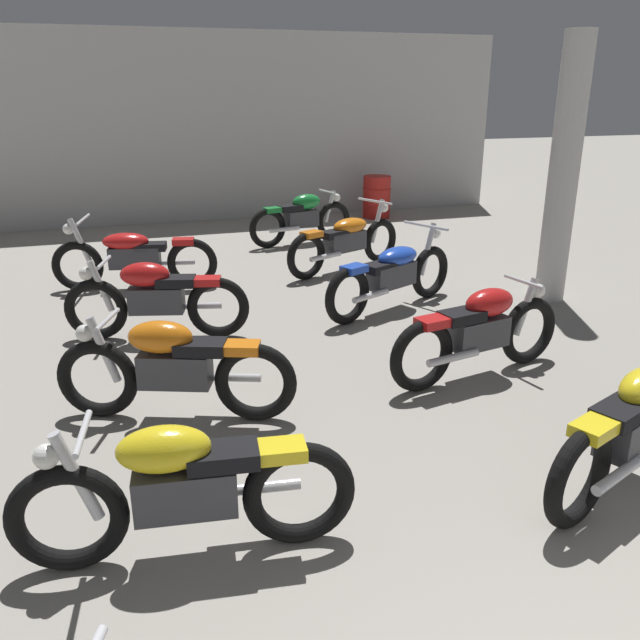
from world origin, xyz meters
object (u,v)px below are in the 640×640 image
(oil_drum, at_px, (377,197))
(motorcycle_right_row_2, at_px, (480,330))
(motorcycle_left_row_4, at_px, (134,256))
(motorcycle_right_row_5, at_px, (302,217))
(motorcycle_left_row_3, at_px, (155,297))
(motorcycle_right_row_1, at_px, (634,426))
(support_pillar, at_px, (564,173))
(motorcycle_left_row_2, at_px, (174,367))
(motorcycle_right_row_4, at_px, (346,240))
(motorcycle_left_row_1, at_px, (184,487))
(motorcycle_right_row_3, at_px, (392,274))

(oil_drum, bearing_deg, motorcycle_right_row_2, -105.68)
(motorcycle_left_row_4, bearing_deg, motorcycle_right_row_5, 33.16)
(oil_drum, bearing_deg, motorcycle_left_row_3, -130.90)
(motorcycle_left_row_3, distance_m, motorcycle_right_row_2, 3.39)
(motorcycle_right_row_1, xyz_separation_m, motorcycle_right_row_2, (-0.03, 1.91, 0.00))
(support_pillar, xyz_separation_m, motorcycle_left_row_3, (-4.90, 0.14, -1.14))
(motorcycle_right_row_1, distance_m, motorcycle_right_row_5, 7.71)
(oil_drum, bearing_deg, motorcycle_left_row_4, -143.66)
(motorcycle_left_row_2, relative_size, motorcycle_right_row_4, 0.92)
(motorcycle_right_row_5, distance_m, oil_drum, 2.81)
(motorcycle_left_row_1, bearing_deg, support_pillar, 34.81)
(motorcycle_left_row_2, height_order, oil_drum, motorcycle_left_row_2)
(motorcycle_left_row_2, xyz_separation_m, motorcycle_left_row_3, (0.01, 1.92, 0.00))
(motorcycle_left_row_1, distance_m, motorcycle_right_row_2, 3.38)
(oil_drum, bearing_deg, motorcycle_right_row_1, -102.50)
(motorcycle_right_row_1, bearing_deg, motorcycle_right_row_3, 89.99)
(motorcycle_left_row_3, bearing_deg, oil_drum, 49.10)
(motorcycle_left_row_4, bearing_deg, motorcycle_left_row_1, -90.17)
(motorcycle_left_row_2, bearing_deg, motorcycle_left_row_1, -94.32)
(support_pillar, bearing_deg, motorcycle_left_row_2, -160.08)
(motorcycle_right_row_1, xyz_separation_m, oil_drum, (2.11, 9.52, -0.03))
(motorcycle_right_row_5, bearing_deg, motorcycle_right_row_1, -89.78)
(motorcycle_left_row_1, height_order, motorcycle_left_row_2, same)
(motorcycle_right_row_2, relative_size, motorcycle_right_row_5, 1.01)
(motorcycle_left_row_3, height_order, motorcycle_left_row_4, motorcycle_left_row_4)
(motorcycle_left_row_2, height_order, motorcycle_right_row_2, same)
(motorcycle_left_row_1, bearing_deg, motorcycle_right_row_4, 61.71)
(motorcycle_right_row_1, height_order, motorcycle_right_row_2, same)
(motorcycle_left_row_3, bearing_deg, motorcycle_right_row_2, -34.97)
(motorcycle_left_row_2, height_order, motorcycle_right_row_3, motorcycle_right_row_3)
(motorcycle_right_row_1, relative_size, motorcycle_right_row_4, 0.92)
(support_pillar, bearing_deg, motorcycle_left_row_3, 178.39)
(motorcycle_right_row_1, bearing_deg, motorcycle_right_row_5, 90.22)
(motorcycle_left_row_2, bearing_deg, motorcycle_right_row_1, -34.52)
(motorcycle_right_row_1, bearing_deg, motorcycle_right_row_2, 90.76)
(motorcycle_right_row_3, height_order, oil_drum, motorcycle_right_row_3)
(motorcycle_right_row_5, xyz_separation_m, oil_drum, (2.14, 1.81, -0.03))
(motorcycle_left_row_4, relative_size, motorcycle_right_row_1, 1.15)
(motorcycle_left_row_1, relative_size, oil_drum, 2.31)
(motorcycle_right_row_2, bearing_deg, motorcycle_right_row_1, -89.24)
(motorcycle_left_row_1, bearing_deg, motorcycle_left_row_3, 87.78)
(motorcycle_left_row_4, relative_size, oil_drum, 2.52)
(motorcycle_left_row_1, xyz_separation_m, motorcycle_left_row_4, (0.02, 5.61, -0.01))
(motorcycle_left_row_3, distance_m, motorcycle_right_row_3, 2.80)
(motorcycle_right_row_2, bearing_deg, motorcycle_right_row_5, 90.04)
(support_pillar, relative_size, motorcycle_right_row_2, 1.64)
(motorcycle_right_row_2, height_order, motorcycle_right_row_5, same)
(motorcycle_left_row_1, distance_m, motorcycle_right_row_4, 6.40)
(motorcycle_left_row_2, height_order, motorcycle_left_row_4, motorcycle_left_row_4)
(motorcycle_left_row_2, xyz_separation_m, motorcycle_right_row_5, (2.78, 5.77, 0.00))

